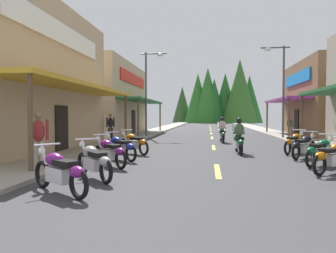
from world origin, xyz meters
TOP-DOWN VIEW (x-y plane):
  - ground at (0.00, 25.44)m, footprint 9.12×80.88m
  - sidewalk_left at (-5.67, 25.44)m, footprint 2.22×80.88m
  - sidewalk_right at (5.67, 25.44)m, footprint 2.22×80.88m
  - centerline_dashes at (0.00, 27.48)m, footprint 0.16×52.59m
  - storefront_left_far at (-11.14, 25.70)m, footprint 10.58×11.51m
  - streetlamp_left at (-4.68, 22.41)m, footprint 1.99×0.30m
  - streetlamp_right at (4.68, 22.08)m, footprint 1.99×0.30m
  - motorcycle_parked_right_2 at (3.28, 8.84)m, footprint 1.65×1.51m
  - motorcycle_parked_right_3 at (3.41, 10.23)m, footprint 1.51×1.65m
  - motorcycle_parked_right_4 at (3.41, 12.00)m, footprint 1.42×1.73m
  - motorcycle_parked_right_5 at (3.45, 13.49)m, footprint 1.34×1.79m
  - motorcycle_parked_left_0 at (-3.41, 5.67)m, footprint 1.82×1.29m
  - motorcycle_parked_left_1 at (-3.24, 7.18)m, footprint 1.56×1.61m
  - motorcycle_parked_left_2 at (-3.47, 9.17)m, footprint 1.62×1.54m
  - motorcycle_parked_left_3 at (-3.55, 10.58)m, footprint 1.71×1.45m
  - motorcycle_parked_left_4 at (-3.46, 12.42)m, footprint 1.67×1.50m
  - rider_cruising_lead at (1.04, 13.12)m, footprint 0.60×2.14m
  - rider_cruising_trailing at (0.56, 18.56)m, footprint 0.60×2.14m
  - pedestrian_by_shop at (-6.27, 17.85)m, footprint 0.44×0.44m
  - pedestrian_browsing at (-5.18, 7.88)m, footprint 0.53×0.39m
  - pedestrian_waiting at (5.88, 23.90)m, footprint 0.39×0.52m
  - treeline_backdrop at (2.40, 66.51)m, footprint 19.89×10.81m

SIDE VIEW (x-z plane):
  - ground at x=0.00m, z-range -0.10..0.00m
  - centerline_dashes at x=0.00m, z-range 0.00..0.01m
  - sidewalk_left at x=-5.67m, z-range 0.00..0.12m
  - sidewalk_right at x=5.67m, z-range 0.00..0.12m
  - motorcycle_parked_right_2 at x=3.28m, z-range -0.03..1.01m
  - motorcycle_parked_right_3 at x=3.41m, z-range -0.03..1.01m
  - motorcycle_parked_right_4 at x=3.41m, z-range -0.03..1.01m
  - motorcycle_parked_right_5 at x=3.45m, z-range -0.03..1.01m
  - motorcycle_parked_left_0 at x=-3.41m, z-range -0.03..1.01m
  - motorcycle_parked_left_1 at x=-3.24m, z-range -0.03..1.01m
  - motorcycle_parked_left_2 at x=-3.47m, z-range -0.03..1.01m
  - motorcycle_parked_left_3 at x=-3.55m, z-range -0.03..1.01m
  - motorcycle_parked_left_4 at x=-3.46m, z-range -0.03..1.01m
  - rider_cruising_lead at x=1.04m, z-range -0.13..1.44m
  - rider_cruising_trailing at x=0.56m, z-range -0.13..1.44m
  - pedestrian_waiting at x=5.88m, z-range 0.11..1.67m
  - pedestrian_by_shop at x=-6.27m, z-range 0.15..1.92m
  - pedestrian_browsing at x=-5.18m, z-range 0.15..1.94m
  - storefront_left_far at x=-11.14m, z-range 0.00..6.12m
  - streetlamp_left at x=-4.68m, z-range 0.94..7.32m
  - streetlamp_right at x=4.68m, z-range 0.94..7.46m
  - treeline_backdrop at x=2.40m, z-range -1.01..12.29m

